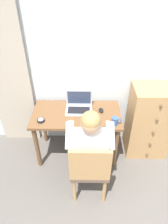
% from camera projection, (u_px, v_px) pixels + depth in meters
% --- Properties ---
extents(wall_back, '(4.80, 0.05, 2.50)m').
position_uv_depth(wall_back, '(115.00, 64.00, 2.53)').
color(wall_back, silver).
rests_on(wall_back, ground_plane).
extents(curtain_panel, '(0.56, 0.03, 2.16)m').
position_uv_depth(curtain_panel, '(8.00, 77.00, 2.60)').
color(curtain_panel, '#BCAD99').
rests_on(curtain_panel, ground_plane).
extents(desk, '(1.14, 0.60, 0.73)m').
position_uv_depth(desk, '(77.00, 120.00, 2.63)').
color(desk, brown).
rests_on(desk, ground_plane).
extents(dresser, '(0.57, 0.46, 1.06)m').
position_uv_depth(dresser, '(149.00, 122.00, 2.74)').
color(dresser, tan).
rests_on(dresser, ground_plane).
extents(chair, '(0.42, 0.40, 0.88)m').
position_uv_depth(chair, '(90.00, 168.00, 2.17)').
color(chair, brown).
rests_on(chair, ground_plane).
extents(person_seated, '(0.53, 0.59, 1.20)m').
position_uv_depth(person_seated, '(90.00, 144.00, 2.20)').
color(person_seated, '#33384C').
rests_on(person_seated, ground_plane).
extents(laptop, '(0.34, 0.25, 0.24)m').
position_uv_depth(laptop, '(79.00, 106.00, 2.60)').
color(laptop, '#B7BABF').
rests_on(laptop, desk).
extents(computer_mouse, '(0.07, 0.10, 0.03)m').
position_uv_depth(computer_mouse, '(101.00, 110.00, 2.58)').
color(computer_mouse, black).
rests_on(computer_mouse, desk).
extents(desk_clock, '(0.09, 0.09, 0.03)m').
position_uv_depth(desk_clock, '(41.00, 120.00, 2.42)').
color(desk_clock, black).
rests_on(desk_clock, desk).
extents(coffee_mug, '(0.12, 0.08, 0.09)m').
position_uv_depth(coffee_mug, '(115.00, 121.00, 2.36)').
color(coffee_mug, '#33518C').
rests_on(coffee_mug, desk).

